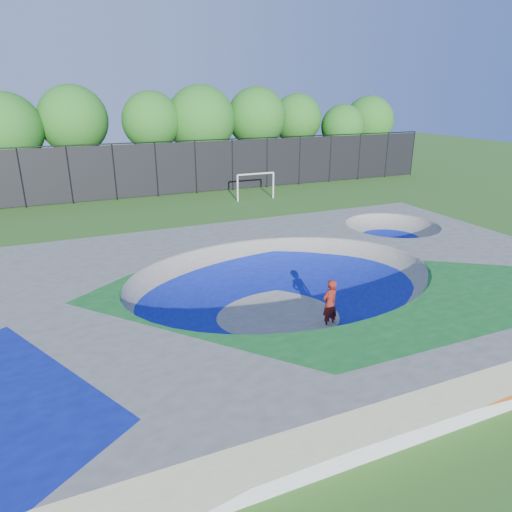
# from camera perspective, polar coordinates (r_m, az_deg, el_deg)

# --- Properties ---
(ground) EXTENTS (120.00, 120.00, 0.00)m
(ground) POSITION_cam_1_polar(r_m,az_deg,el_deg) (16.36, 3.31, -7.02)
(ground) COLOR #2D601A
(ground) RESTS_ON ground
(skate_deck) EXTENTS (22.00, 14.00, 1.50)m
(skate_deck) POSITION_cam_1_polar(r_m,az_deg,el_deg) (16.04, 3.37, -4.63)
(skate_deck) COLOR gray
(skate_deck) RESTS_ON ground
(skater) EXTENTS (0.71, 0.55, 1.72)m
(skater) POSITION_cam_1_polar(r_m,az_deg,el_deg) (15.14, 9.20, -5.96)
(skater) COLOR red
(skater) RESTS_ON ground
(skateboard) EXTENTS (0.81, 0.35, 0.05)m
(skateboard) POSITION_cam_1_polar(r_m,az_deg,el_deg) (15.51, 9.03, -8.73)
(skateboard) COLOR black
(skateboard) RESTS_ON ground
(soccer_goal) EXTENTS (2.94, 0.12, 1.94)m
(soccer_goal) POSITION_cam_1_polar(r_m,az_deg,el_deg) (33.35, -0.04, 9.32)
(soccer_goal) COLOR silver
(soccer_goal) RESTS_ON ground
(fence) EXTENTS (48.09, 0.09, 4.04)m
(fence) POSITION_cam_1_polar(r_m,az_deg,el_deg) (35.06, -12.36, 10.64)
(fence) COLOR black
(fence) RESTS_ON ground
(treeline) EXTENTS (51.52, 7.21, 8.07)m
(treeline) POSITION_cam_1_polar(r_m,az_deg,el_deg) (39.88, -11.71, 15.92)
(treeline) COLOR #4E3B27
(treeline) RESTS_ON ground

